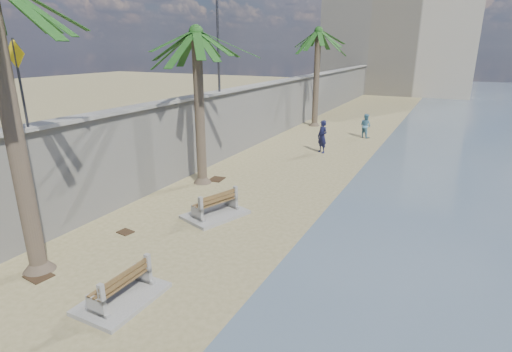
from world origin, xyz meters
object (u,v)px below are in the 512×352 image
(bench_far, at_px, (215,206))
(palm_back, at_px, (319,32))
(bench_near, at_px, (121,287))
(person_b, at_px, (366,124))
(person_a, at_px, (322,134))
(palm_mid, at_px, (196,34))

(bench_far, xyz_separation_m, palm_back, (-2.41, 18.01, 6.38))
(bench_near, height_order, person_b, person_b)
(person_b, bearing_deg, bench_far, 111.73)
(bench_far, xyz_separation_m, person_a, (0.61, 10.40, 0.67))
(palm_mid, distance_m, person_b, 14.45)
(palm_mid, bearing_deg, palm_back, 89.67)
(palm_back, relative_size, person_a, 3.64)
(palm_mid, distance_m, palm_back, 15.14)
(palm_back, relative_size, person_b, 4.42)
(bench_near, height_order, person_a, person_a)
(palm_mid, relative_size, person_a, 3.39)
(bench_near, xyz_separation_m, palm_mid, (-3.19, 8.15, 5.89))
(palm_back, xyz_separation_m, person_a, (3.02, -7.61, -5.71))
(palm_mid, height_order, person_b, palm_mid)
(bench_far, bearing_deg, palm_mid, 130.87)
(bench_far, bearing_deg, person_b, 82.83)
(bench_near, height_order, bench_far, bench_far)
(bench_far, distance_m, person_a, 10.44)
(bench_far, distance_m, palm_back, 19.26)
(person_a, bearing_deg, person_b, 107.08)
(bench_near, relative_size, person_a, 0.95)
(palm_mid, bearing_deg, person_a, 67.56)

